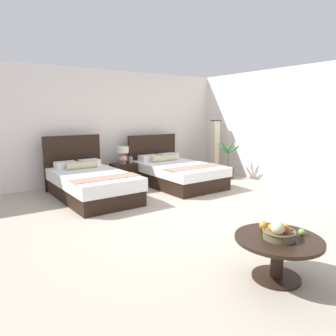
{
  "coord_description": "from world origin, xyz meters",
  "views": [
    {
      "loc": [
        -3.15,
        -3.78,
        1.67
      ],
      "look_at": [
        -0.18,
        0.58,
        0.73
      ],
      "focal_mm": 33.39,
      "sensor_mm": 36.0,
      "label": 1
    }
  ],
  "objects": [
    {
      "name": "nightstand",
      "position": [
        0.03,
        2.74,
        0.25
      ],
      "size": [
        0.56,
        0.41,
        0.5
      ],
      "color": "black",
      "rests_on": "ground"
    },
    {
      "name": "bed_near_window",
      "position": [
        -1.03,
        2.03,
        0.3
      ],
      "size": [
        1.29,
        2.19,
        1.18
      ],
      "color": "black",
      "rests_on": "ground"
    },
    {
      "name": "bed_near_corner",
      "position": [
        1.02,
        2.03,
        0.28
      ],
      "size": [
        1.44,
        2.18,
        1.11
      ],
      "color": "black",
      "rests_on": "ground"
    },
    {
      "name": "vase",
      "position": [
        0.2,
        2.7,
        0.58
      ],
      "size": [
        0.1,
        0.1,
        0.15
      ],
      "color": "gray",
      "rests_on": "nightstand"
    },
    {
      "name": "wall_side_right",
      "position": [
        3.12,
        0.4,
        1.33
      ],
      "size": [
        0.12,
        5.94,
        2.66
      ],
      "primitive_type": "cube",
      "color": "silver",
      "rests_on": "ground"
    },
    {
      "name": "wall_back",
      "position": [
        0.0,
        3.37,
        1.33
      ],
      "size": [
        9.84,
        0.12,
        2.66
      ],
      "primitive_type": "cube",
      "color": "silver",
      "rests_on": "ground"
    },
    {
      "name": "ground_plane",
      "position": [
        0.0,
        0.0,
        -0.01
      ],
      "size": [
        9.84,
        10.34,
        0.02
      ],
      "primitive_type": "cube",
      "color": "#AB9E8D"
    },
    {
      "name": "table_lamp",
      "position": [
        0.03,
        2.76,
        0.73
      ],
      "size": [
        0.28,
        0.28,
        0.39
      ],
      "color": "tan",
      "rests_on": "nightstand"
    },
    {
      "name": "fruit_bowl",
      "position": [
        -0.62,
        -2.0,
        0.51
      ],
      "size": [
        0.32,
        0.32,
        0.2
      ],
      "color": "brown",
      "rests_on": "coffee_table"
    },
    {
      "name": "potted_palm",
      "position": [
        2.54,
        1.84,
        0.28
      ],
      "size": [
        0.49,
        0.54,
        0.99
      ],
      "color": "#41412C",
      "rests_on": "ground"
    },
    {
      "name": "loose_orange",
      "position": [
        -0.53,
        -1.74,
        0.48
      ],
      "size": [
        0.09,
        0.09,
        0.09
      ],
      "color": "orange",
      "rests_on": "coffee_table"
    },
    {
      "name": "floor_lamp_corner",
      "position": [
        2.74,
        2.56,
        0.73
      ],
      "size": [
        0.21,
        0.21,
        1.46
      ],
      "color": "black",
      "rests_on": "ground"
    },
    {
      "name": "coffee_table",
      "position": [
        -0.59,
        -1.98,
        0.32
      ],
      "size": [
        0.86,
        0.86,
        0.44
      ],
      "color": "black",
      "rests_on": "ground"
    },
    {
      "name": "loose_apple",
      "position": [
        -0.35,
        -2.07,
        0.47
      ],
      "size": [
        0.07,
        0.07,
        0.07
      ],
      "color": "#82B347",
      "rests_on": "coffee_table"
    }
  ]
}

